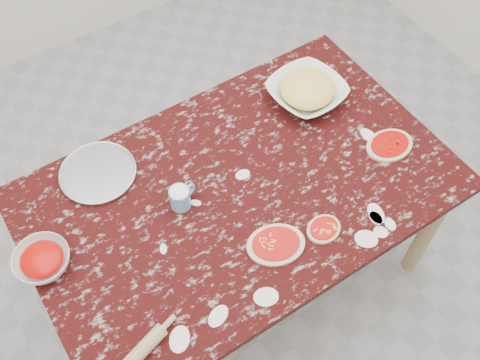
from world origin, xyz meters
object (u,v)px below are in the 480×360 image
worktable (240,199)px  rolling_pin (136,357)px  flour_mug (181,197)px  sauce_bowl (43,261)px  cheese_bowl (307,92)px  pizza_tray (98,173)px

worktable → rolling_pin: bearing=-149.6°
flour_mug → rolling_pin: flour_mug is taller
sauce_bowl → flour_mug: bearing=-4.7°
worktable → cheese_bowl: bearing=25.3°
sauce_bowl → flour_mug: flour_mug is taller
sauce_bowl → worktable: bearing=-7.6°
sauce_bowl → pizza_tray: bearing=38.4°
sauce_bowl → rolling_pin: (0.12, -0.46, -0.01)m
sauce_bowl → rolling_pin: size_ratio=0.84×
worktable → sauce_bowl: (-0.74, 0.10, 0.11)m
cheese_bowl → flour_mug: 0.72m
pizza_tray → flour_mug: 0.36m
sauce_bowl → flour_mug: 0.52m
sauce_bowl → cheese_bowl: cheese_bowl is taller
worktable → cheese_bowl: (0.48, 0.23, 0.12)m
worktable → flour_mug: flour_mug is taller
flour_mug → cheese_bowl: bearing=13.7°
worktable → flour_mug: 0.26m
pizza_tray → cheese_bowl: 0.91m
worktable → rolling_pin: (-0.62, -0.36, 0.11)m
cheese_bowl → rolling_pin: (-1.10, -0.59, -0.01)m
worktable → cheese_bowl: size_ratio=5.24×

